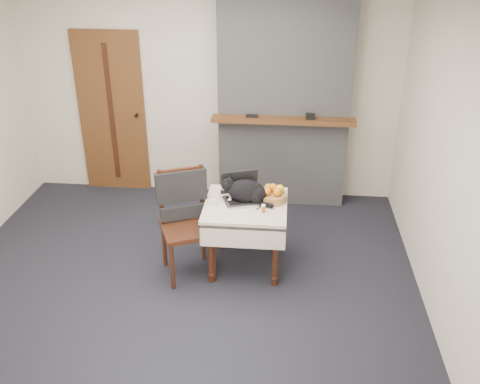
% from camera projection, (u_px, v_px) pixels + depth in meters
% --- Properties ---
extents(ground, '(4.50, 4.50, 0.00)m').
position_uv_depth(ground, '(182.00, 281.00, 5.14)').
color(ground, black).
rests_on(ground, ground).
extents(room_shell, '(4.52, 4.01, 2.61)m').
position_uv_depth(room_shell, '(182.00, 88.00, 4.76)').
color(room_shell, beige).
rests_on(room_shell, ground).
extents(door, '(0.82, 0.10, 2.00)m').
position_uv_depth(door, '(112.00, 113.00, 6.55)').
color(door, brown).
rests_on(door, ground).
extents(chimney, '(1.62, 0.48, 2.60)m').
position_uv_depth(chimney, '(284.00, 97.00, 6.13)').
color(chimney, gray).
rests_on(chimney, ground).
extents(side_table, '(0.78, 0.78, 0.70)m').
position_uv_depth(side_table, '(246.00, 214.00, 5.11)').
color(side_table, '#33170E').
rests_on(side_table, ground).
extents(laptop, '(0.45, 0.42, 0.27)m').
position_uv_depth(laptop, '(242.00, 193.00, 5.12)').
color(laptop, '#B7B7BC').
rests_on(laptop, side_table).
extents(cat, '(0.52, 0.26, 0.26)m').
position_uv_depth(cat, '(247.00, 191.00, 5.05)').
color(cat, black).
rests_on(cat, side_table).
extents(cream_jar, '(0.06, 0.06, 0.07)m').
position_uv_depth(cream_jar, '(213.00, 203.00, 5.01)').
color(cream_jar, silver).
rests_on(cream_jar, side_table).
extents(pill_bottle, '(0.04, 0.04, 0.08)m').
position_uv_depth(pill_bottle, '(263.00, 208.00, 4.89)').
color(pill_bottle, '#9D5413').
rests_on(pill_bottle, side_table).
extents(fruit_basket, '(0.27, 0.27, 0.15)m').
position_uv_depth(fruit_basket, '(273.00, 195.00, 5.10)').
color(fruit_basket, '#A76E43').
rests_on(fruit_basket, side_table).
extents(desk_clutter, '(0.12, 0.13, 0.01)m').
position_uv_depth(desk_clutter, '(266.00, 202.00, 5.09)').
color(desk_clutter, black).
rests_on(desk_clutter, side_table).
extents(chair, '(0.62, 0.61, 1.05)m').
position_uv_depth(chair, '(184.00, 208.00, 5.05)').
color(chair, '#33170E').
rests_on(chair, ground).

